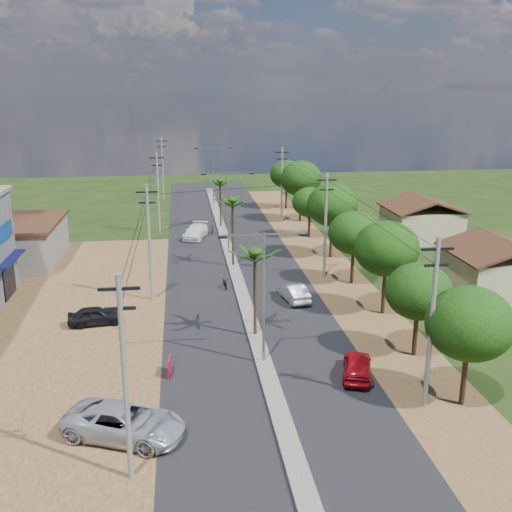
{
  "coord_description": "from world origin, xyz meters",
  "views": [
    {
      "loc": [
        -4.54,
        -32.1,
        15.83
      ],
      "look_at": [
        1.18,
        12.81,
        3.0
      ],
      "focal_mm": 42.0,
      "sensor_mm": 36.0,
      "label": 1
    }
  ],
  "objects": [
    {
      "name": "moto_rider_west_b",
      "position": [
        -1.2,
        32.68,
        0.47
      ],
      "size": [
        0.6,
        1.61,
        0.94
      ],
      "primitive_type": "imported",
      "rotation": [
        0.0,
        0.0,
        -0.1
      ],
      "color": "black",
      "rests_on": "ground"
    },
    {
      "name": "house_east_near",
      "position": [
        20.0,
        10.0,
        2.39
      ],
      "size": [
        7.6,
        7.5,
        4.6
      ],
      "color": "#968F66",
      "rests_on": "ground"
    },
    {
      "name": "moto_rider_east",
      "position": [
        5.2,
        -3.18,
        0.45
      ],
      "size": [
        1.1,
        1.81,
        0.9
      ],
      "primitive_type": "imported",
      "rotation": [
        0.0,
        0.0,
        3.46
      ],
      "color": "black",
      "rests_on": "ground"
    },
    {
      "name": "palm_median_near",
      "position": [
        0.0,
        4.0,
        5.54
      ],
      "size": [
        2.0,
        2.0,
        6.15
      ],
      "color": "black",
      "rests_on": "ground"
    },
    {
      "name": "car_silver_mid",
      "position": [
        3.77,
        10.45,
        0.67
      ],
      "size": [
        2.06,
        4.22,
        1.33
      ],
      "primitive_type": "imported",
      "rotation": [
        0.0,
        0.0,
        3.31
      ],
      "color": "#A6A7AE",
      "rests_on": "ground"
    },
    {
      "name": "house_east_far",
      "position": [
        21.0,
        28.0,
        2.39
      ],
      "size": [
        7.6,
        7.5,
        4.6
      ],
      "color": "#968F66",
      "rests_on": "ground"
    },
    {
      "name": "ground",
      "position": [
        0.0,
        0.0,
        0.0
      ],
      "size": [
        160.0,
        160.0,
        0.0
      ],
      "primitive_type": "plane",
      "color": "black",
      "rests_on": "ground"
    },
    {
      "name": "tree_east_a",
      "position": [
        9.5,
        -6.0,
        4.49
      ],
      "size": [
        4.4,
        4.4,
        6.37
      ],
      "color": "black",
      "rests_on": "ground"
    },
    {
      "name": "utility_pole_e_b",
      "position": [
        7.5,
        16.0,
        4.76
      ],
      "size": [
        1.6,
        0.24,
        9.0
      ],
      "color": "#605E56",
      "rests_on": "ground"
    },
    {
      "name": "tree_east_f",
      "position": [
        9.2,
        30.0,
        3.89
      ],
      "size": [
        3.8,
        3.8,
        5.52
      ],
      "color": "black",
      "rests_on": "ground"
    },
    {
      "name": "tree_east_e",
      "position": [
        9.6,
        22.0,
        5.09
      ],
      "size": [
        4.8,
        4.8,
        7.14
      ],
      "color": "black",
      "rests_on": "ground"
    },
    {
      "name": "moto_rider_west_a",
      "position": [
        -1.2,
        14.0,
        0.45
      ],
      "size": [
        0.72,
        1.76,
        0.9
      ],
      "primitive_type": "imported",
      "rotation": [
        0.0,
        0.0,
        0.07
      ],
      "color": "black",
      "rests_on": "ground"
    },
    {
      "name": "tree_east_d",
      "position": [
        9.4,
        14.0,
        4.34
      ],
      "size": [
        4.2,
        4.2,
        6.13
      ],
      "color": "black",
      "rests_on": "ground"
    },
    {
      "name": "tree_east_g",
      "position": [
        9.8,
        38.0,
        5.24
      ],
      "size": [
        5.0,
        5.0,
        7.38
      ],
      "color": "black",
      "rests_on": "ground"
    },
    {
      "name": "car_parked_silver",
      "position": [
        -7.5,
        -6.93,
        0.79
      ],
      "size": [
        6.28,
        4.63,
        1.59
      ],
      "primitive_type": "imported",
      "rotation": [
        0.0,
        0.0,
        1.18
      ],
      "color": "#A6A7AE",
      "rests_on": "ground"
    },
    {
      "name": "utility_pole_w_c",
      "position": [
        -7.0,
        34.0,
        4.76
      ],
      "size": [
        1.6,
        0.24,
        9.0
      ],
      "color": "#605E56",
      "rests_on": "ground"
    },
    {
      "name": "palm_median_far",
      "position": [
        0.0,
        36.0,
        5.26
      ],
      "size": [
        2.0,
        2.0,
        5.85
      ],
      "color": "black",
      "rests_on": "ground"
    },
    {
      "name": "tree_east_h",
      "position": [
        9.5,
        46.0,
        4.64
      ],
      "size": [
        4.4,
        4.4,
        6.52
      ],
      "color": "black",
      "rests_on": "ground"
    },
    {
      "name": "utility_pole_e_a",
      "position": [
        7.5,
        -6.0,
        4.76
      ],
      "size": [
        1.6,
        0.24,
        9.0
      ],
      "color": "#605E56",
      "rests_on": "ground"
    },
    {
      "name": "palm_median_mid",
      "position": [
        0.0,
        20.0,
        5.9
      ],
      "size": [
        2.0,
        2.0,
        6.55
      ],
      "color": "black",
      "rests_on": "ground"
    },
    {
      "name": "streetlight_near",
      "position": [
        0.0,
        0.0,
        4.79
      ],
      "size": [
        5.1,
        0.18,
        8.0
      ],
      "color": "gray",
      "rests_on": "ground"
    },
    {
      "name": "car_white_far",
      "position": [
        -3.07,
        31.14,
        0.71
      ],
      "size": [
        3.25,
        5.23,
        1.41
      ],
      "primitive_type": "imported",
      "rotation": [
        0.0,
        0.0,
        -0.28
      ],
      "color": "silver",
      "rests_on": "ground"
    },
    {
      "name": "low_shed",
      "position": [
        -21.0,
        24.0,
        1.97
      ],
      "size": [
        10.4,
        10.4,
        3.95
      ],
      "color": "#605E56",
      "rests_on": "ground"
    },
    {
      "name": "median",
      "position": [
        0.0,
        18.0,
        0.09
      ],
      "size": [
        1.0,
        90.0,
        0.18
      ],
      "primitive_type": "cube",
      "color": "#605E56",
      "rests_on": "ground"
    },
    {
      "name": "car_red_near",
      "position": [
        5.0,
        -2.37,
        0.67
      ],
      "size": [
        2.64,
        4.21,
        1.34
      ],
      "primitive_type": "imported",
      "rotation": [
        0.0,
        0.0,
        2.85
      ],
      "color": "maroon",
      "rests_on": "ground"
    },
    {
      "name": "car_parked_dark",
      "position": [
        -10.62,
        7.4,
        0.64
      ],
      "size": [
        3.94,
        2.03,
        1.28
      ],
      "primitive_type": "imported",
      "rotation": [
        0.0,
        0.0,
        1.71
      ],
      "color": "black",
      "rests_on": "ground"
    },
    {
      "name": "roadside_sign",
      "position": [
        -5.5,
        -0.8,
        0.53
      ],
      "size": [
        0.22,
        1.27,
        1.06
      ],
      "rotation": [
        0.0,
        0.0,
        -0.11
      ],
      "color": "maroon",
      "rests_on": "ground"
    },
    {
      "name": "tree_east_b",
      "position": [
        9.3,
        0.0,
        4.11
      ],
      "size": [
        4.0,
        4.0,
        5.83
      ],
      "color": "black",
      "rests_on": "ground"
    },
    {
      "name": "dirt_lot_west",
      "position": [
        -15.0,
        8.0,
        0.02
      ],
      "size": [
        18.0,
        46.0,
        0.04
      ],
      "primitive_type": "cube",
      "color": "#50351B",
      "rests_on": "ground"
    },
    {
      "name": "utility_pole_w_a",
      "position": [
        -7.0,
        -10.0,
        4.76
      ],
      "size": [
        1.6,
        0.24,
        9.0
      ],
      "color": "#605E56",
      "rests_on": "ground"
    },
    {
      "name": "road",
      "position": [
        0.0,
        15.0,
        0.02
      ],
      "size": [
        12.0,
        110.0,
        0.04
      ],
      "primitive_type": "cube",
      "color": "black",
      "rests_on": "ground"
    },
    {
      "name": "utility_pole_w_d",
      "position": [
        -7.0,
        55.0,
        4.76
      ],
      "size": [
        1.6,
        0.24,
        9.0
      ],
      "color": "#605E56",
      "rests_on": "ground"
    },
    {
      "name": "utility_pole_e_c",
      "position": [
        7.5,
        38.0,
        4.76
      ],
      "size": [
        1.6,
        0.24,
        9.0
      ],
      "color": "#605E56",
      "rests_on": "ground"
    },
    {
      "name": "tree_east_c",
      "position": [
        9.7,
        7.0,
        4.86
      ],
      "size": [
        4.6,
        4.6,
        6.83
      ],
      "color": "black",
      "rests_on": "ground"
    },
    {
      "name": "streetlight_far",
      "position": [
        0.0,
        50.0,
        4.79
      ],
      "size": [
        5.1,
        0.18,
        8.0
      ],
      "color": "gray",
      "rests_on": "ground"
    },
    {
      "name": "dirt_shoulder_east",
      "position": [
        8.5,
        15.0,
        0.01
      ],
      "size": [
        5.0,
        90.0,
        0.03
      ],
      "primitive_type": "cube",
      "color": "#50351B",
      "rests_on": "ground"
    },
    {
      "name": "streetlight_mid",
      "position": [
        0.0,
        25.0,
        4.79
      ],
      "size": [
        5.1,
        0.18,
        8.0
      ],
      "color": "gray",
      "rests_on": "ground"
    },
    {
      "name": "utility_pole_w_b",
      "position": [
        -7.0,
        12.0,
        4.76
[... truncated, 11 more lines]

